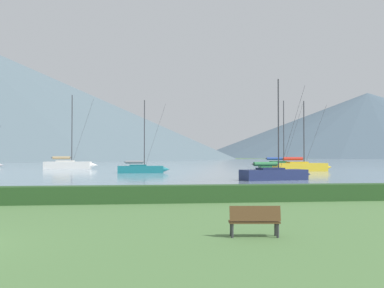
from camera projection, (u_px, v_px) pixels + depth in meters
harbor_water at (115, 163)px, 148.08m from camera, size 320.00×246.00×0.00m
hedge_line at (13, 196)px, 23.08m from camera, size 80.00×1.20×0.88m
sailboat_slip_1 at (281, 165)px, 81.94m from camera, size 8.61×2.89×12.11m
sailboat_slip_2 at (275, 174)px, 45.49m from camera, size 7.68×3.59×9.97m
sailboat_slip_3 at (69, 164)px, 82.39m from camera, size 9.37×3.10×13.15m
sailboat_slip_4 at (141, 169)px, 63.15m from camera, size 7.09×2.12×9.95m
sailboat_slip_5 at (301, 166)px, 69.76m from camera, size 9.10×2.99×10.62m
park_bench_under_tree at (255, 220)px, 13.89m from camera, size 1.56×0.63×0.95m
distant_hill_central_peak at (368, 125)px, 421.93m from camera, size 312.74×312.74×59.00m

